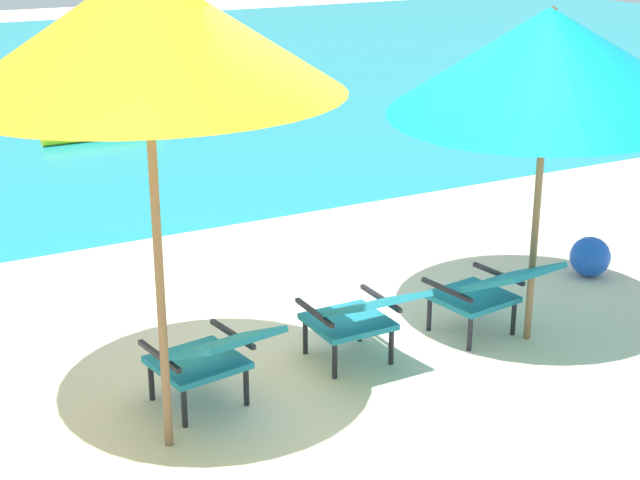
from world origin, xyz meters
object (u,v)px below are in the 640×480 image
(beach_umbrella_left, at_px, (145,30))
(lounge_chair_center, at_px, (361,314))
(beach_umbrella_right, at_px, (548,59))
(lounge_chair_right, at_px, (491,289))
(swim_buoy, at_px, (103,133))
(beach_ball, at_px, (590,257))
(lounge_chair_left, at_px, (211,354))

(beach_umbrella_left, bearing_deg, lounge_chair_center, 11.38)
(beach_umbrella_left, height_order, beach_umbrella_right, beach_umbrella_left)
(lounge_chair_right, bearing_deg, beach_umbrella_right, -20.59)
(lounge_chair_right, height_order, beach_umbrella_right, beach_umbrella_right)
(lounge_chair_right, relative_size, beach_umbrella_left, 0.33)
(beach_umbrella_left, bearing_deg, swim_buoy, 76.14)
(beach_umbrella_right, bearing_deg, swim_buoy, 96.90)
(lounge_chair_center, relative_size, beach_umbrella_right, 0.32)
(lounge_chair_right, xyz_separation_m, beach_ball, (1.54, 0.61, -0.23))
(lounge_chair_right, xyz_separation_m, beach_umbrella_right, (0.28, -0.10, 1.61))
(lounge_chair_left, distance_m, lounge_chair_right, 2.14)
(lounge_chair_left, bearing_deg, lounge_chair_center, 4.31)
(lounge_chair_center, relative_size, beach_ball, 2.58)
(beach_ball, bearing_deg, beach_umbrella_right, -150.50)
(beach_umbrella_right, bearing_deg, lounge_chair_right, 159.41)
(lounge_chair_left, xyz_separation_m, lounge_chair_center, (1.11, 0.08, 0.00))
(beach_umbrella_left, relative_size, beach_umbrella_right, 1.06)
(lounge_chair_left, bearing_deg, beach_umbrella_right, -1.84)
(beach_umbrella_right, bearing_deg, beach_ball, 29.50)
(lounge_chair_right, height_order, beach_ball, lounge_chair_right)
(lounge_chair_left, bearing_deg, beach_umbrella_left, -149.86)
(lounge_chair_center, bearing_deg, beach_umbrella_left, -168.62)
(beach_umbrella_left, xyz_separation_m, beach_umbrella_right, (2.78, 0.14, -0.37))
(beach_umbrella_left, bearing_deg, beach_umbrella_right, 2.79)
(lounge_chair_center, height_order, beach_umbrella_right, beach_umbrella_right)
(swim_buoy, bearing_deg, beach_umbrella_right, -83.10)
(lounge_chair_left, distance_m, beach_ball, 3.74)
(lounge_chair_left, bearing_deg, lounge_chair_right, 0.70)
(lounge_chair_left, bearing_deg, beach_ball, 9.86)
(beach_umbrella_left, distance_m, beach_ball, 4.69)
(beach_umbrella_left, xyz_separation_m, beach_ball, (4.05, 0.85, -2.21))
(lounge_chair_center, bearing_deg, swim_buoy, 86.85)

